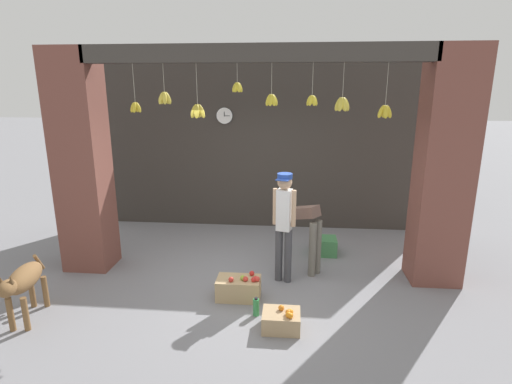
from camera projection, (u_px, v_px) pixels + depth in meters
ground_plane at (254, 280)px, 5.98m from camera, size 60.00×60.00×0.00m
shop_back_wall at (266, 145)px, 7.94m from camera, size 6.62×0.12×3.36m
shop_pillar_left at (82, 163)px, 6.07m from camera, size 0.70×0.60×3.36m
shop_pillar_right at (444, 170)px, 5.60m from camera, size 0.70×0.60×3.36m
storefront_awning at (255, 58)px, 5.28m from camera, size 4.72×0.27×0.98m
dog at (23, 281)px, 4.84m from camera, size 0.40×1.02×0.76m
shopkeeper at (284, 219)px, 5.73m from camera, size 0.33×0.29×1.64m
worker_stooping at (303, 225)px, 6.15m from camera, size 0.75×0.64×1.12m
fruit_crate_oranges at (281, 320)px, 4.76m from camera, size 0.45×0.36×0.28m
fruit_crate_apples at (239, 288)px, 5.45m from camera, size 0.59×0.35×0.36m
produce_box_green at (323, 246)px, 6.90m from camera, size 0.44×0.37×0.29m
water_bottle at (256, 307)px, 5.04m from camera, size 0.08×0.08×0.25m
wall_clock at (224, 116)px, 7.79m from camera, size 0.33×0.03×0.33m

